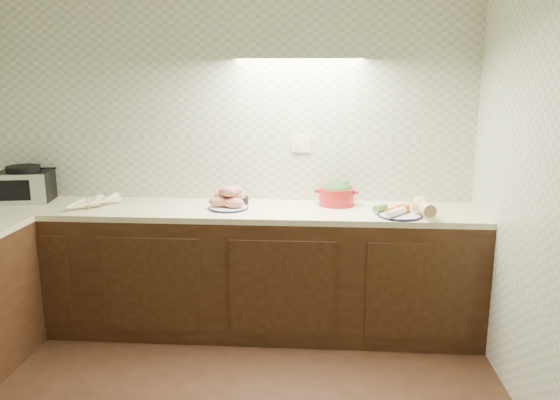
# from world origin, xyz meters

# --- Properties ---
(room) EXTENTS (3.60, 3.60, 2.60)m
(room) POSITION_xyz_m (0.00, 0.00, 1.63)
(room) COLOR black
(room) RESTS_ON ground
(counter) EXTENTS (3.60, 3.60, 0.90)m
(counter) POSITION_xyz_m (-0.68, 0.68, 0.45)
(counter) COLOR black
(counter) RESTS_ON ground
(toaster_oven) EXTENTS (0.42, 0.35, 0.26)m
(toaster_oven) POSITION_xyz_m (-1.48, 1.61, 1.02)
(toaster_oven) COLOR black
(toaster_oven) RESTS_ON counter
(parsnip_pile) EXTENTS (0.37, 0.36, 0.08)m
(parsnip_pile) POSITION_xyz_m (-0.93, 1.48, 0.93)
(parsnip_pile) COLOR beige
(parsnip_pile) RESTS_ON counter
(sweet_potato_plate) EXTENTS (0.28, 0.28, 0.17)m
(sweet_potato_plate) POSITION_xyz_m (0.06, 1.48, 0.97)
(sweet_potato_plate) COLOR #11133A
(sweet_potato_plate) RESTS_ON counter
(onion_bowl) EXTENTS (0.15, 0.15, 0.12)m
(onion_bowl) POSITION_xyz_m (0.10, 1.62, 0.94)
(onion_bowl) COLOR black
(onion_bowl) RESTS_ON counter
(dutch_oven) EXTENTS (0.32, 0.28, 0.17)m
(dutch_oven) POSITION_xyz_m (0.81, 1.65, 0.98)
(dutch_oven) COLOR #AE171D
(dutch_oven) RESTS_ON counter
(veg_plate) EXTENTS (0.38, 0.30, 0.13)m
(veg_plate) POSITION_xyz_m (1.28, 1.36, 0.95)
(veg_plate) COLOR #11133A
(veg_plate) RESTS_ON counter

